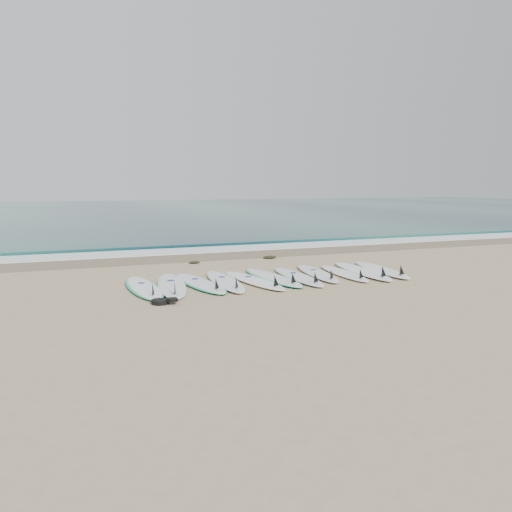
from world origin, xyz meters
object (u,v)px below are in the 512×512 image
object	(u,v)px
surfboard_5	(273,277)
surfboard_0	(144,287)
surfboard_10	(382,270)
leash_coil	(163,301)

from	to	relation	value
surfboard_5	surfboard_0	bearing A→B (deg)	176.89
surfboard_0	surfboard_5	bearing A→B (deg)	-0.93
surfboard_0	surfboard_10	size ratio (longest dim) A/B	0.96
surfboard_0	leash_coil	world-z (taller)	surfboard_0
surfboard_5	surfboard_10	distance (m)	2.91
surfboard_5	leash_coil	xyz separation A→B (m)	(-2.80, -1.43, 0.00)
surfboard_0	surfboard_10	xyz separation A→B (m)	(5.83, -0.04, 0.01)
surfboard_0	surfboard_5	size ratio (longest dim) A/B	1.00
surfboard_5	leash_coil	bearing A→B (deg)	-156.95
surfboard_0	leash_coil	distance (m)	1.39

